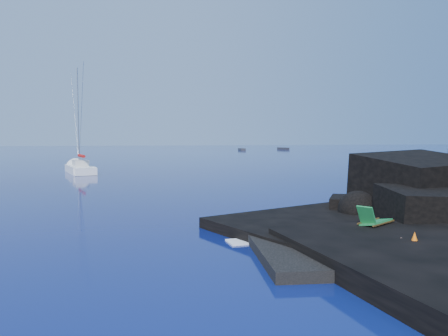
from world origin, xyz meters
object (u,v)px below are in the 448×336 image
Objects in this scene: marker_cone at (414,240)px; sailboat at (80,173)px; sunbather at (388,242)px; distant_boat_b at (283,150)px; deck_chair at (376,216)px; distant_boat_a at (242,150)px.

sailboat is at bearing 110.65° from marker_cone.
sunbather reaches higher than distant_boat_b.
sailboat is at bearing 80.85° from deck_chair.
sunbather is (-0.90, -2.21, -0.41)m from deck_chair.
sailboat is 2.50× the size of distant_boat_a.
sailboat is at bearing 111.05° from sunbather.
sailboat reaches higher than distant_boat_b.
deck_chair reaches higher than distant_boat_a.
sunbather is 0.37× the size of distant_boat_a.
sunbather is at bearing -143.75° from deck_chair.
marker_cone is 0.12× the size of distant_boat_a.
sunbather is (13.69, -37.65, 0.52)m from sailboat.
sailboat is at bearing -136.14° from distant_boat_b.
distant_boat_b is (39.73, 120.89, -0.52)m from sunbather.
sunbather is 0.35× the size of distant_boat_b.
sunbather is 127.25m from distant_boat_b.
sunbather is 0.79m from marker_cone.
sunbather is at bearing -99.82° from distant_boat_a.
deck_chair is 115.58m from distant_boat_a.
sunbather is at bearing -121.64° from distant_boat_b.
distant_boat_b is at bearing 72.15° from marker_cone.
deck_chair reaches higher than marker_cone.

